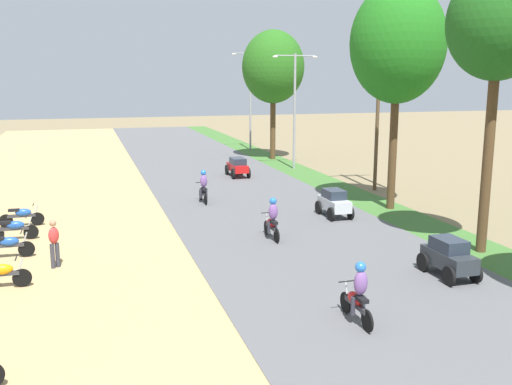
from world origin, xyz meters
The scene contains 18 objects.
parked_motorbike_third centered at (-10.48, 15.32, 0.55)m, with size 1.80×0.54×0.94m.
parked_motorbike_fourth centered at (-10.61, 18.44, 0.55)m, with size 1.80×0.54×0.94m.
parked_motorbike_fifth centered at (-10.64, 20.80, 0.55)m, with size 1.80×0.54×0.94m.
parked_motorbike_sixth centered at (-10.55, 22.97, 0.55)m, with size 1.80×0.54×0.94m.
pedestrian_on_shoulder centered at (-9.01, 16.93, 0.96)m, with size 0.43×0.40×1.62m.
median_tree_second centered at (5.63, 14.47, 7.94)m, with size 3.43×3.43×9.90m.
median_tree_third centered at (5.99, 21.60, 7.69)m, with size 4.34×4.34×10.38m.
median_tree_fourth centered at (5.91, 39.38, 6.94)m, with size 4.64×4.64×9.61m.
streetlamp_near centered at (5.80, 34.40, 4.50)m, with size 3.16×0.20×7.70m.
streetlamp_mid centered at (5.80, 45.20, 4.78)m, with size 3.16×0.20×8.24m.
utility_pole_near centered at (7.59, 26.19, 4.75)m, with size 1.80×0.20×9.12m.
utility_pole_far centered at (8.50, 25.92, 4.77)m, with size 1.80×0.20×9.15m.
car_hatchback_charcoal centered at (2.85, 12.43, 0.75)m, with size 1.04×2.00×1.23m.
car_hatchback_silver centered at (2.68, 20.76, 0.75)m, with size 1.04×2.00×1.23m.
car_sedan_red centered at (1.25, 32.26, 0.74)m, with size 1.10×2.26×1.19m.
motorbike_ahead_second centered at (-1.45, 10.08, 0.86)m, with size 0.54×1.80×1.66m.
motorbike_ahead_third centered at (-1.12, 18.08, 0.86)m, with size 0.54×1.80×1.66m.
motorbike_ahead_fourth centered at (-2.34, 25.36, 0.86)m, with size 0.54×1.80×1.66m.
Camera 1 is at (-7.86, -2.43, 6.25)m, focal length 40.59 mm.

